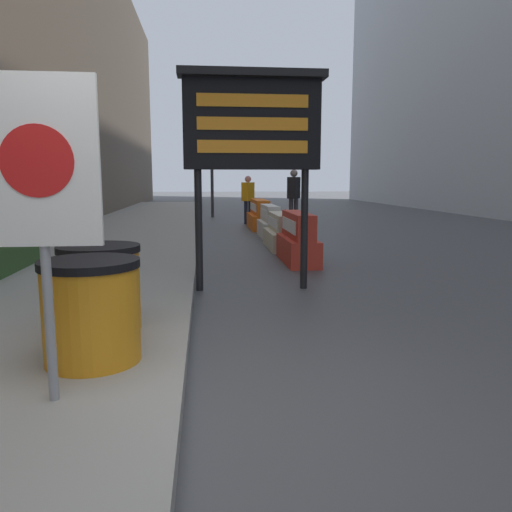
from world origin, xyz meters
name	(u,v)px	position (x,y,z in m)	size (l,w,h in m)	color
ground_plane	(182,425)	(0.00, 0.00, 0.00)	(120.00, 120.00, 0.00)	#474749
barrel_drum_foreground	(92,311)	(-0.69, 0.77, 0.55)	(0.73, 0.73, 0.77)	orange
barrel_drum_middle	(100,288)	(-0.79, 1.58, 0.55)	(0.73, 0.73, 0.77)	orange
warning_sign	(39,181)	(-0.79, 0.09, 1.51)	(0.69, 0.08, 1.95)	gray
message_board	(252,125)	(0.80, 3.82, 2.23)	(1.94, 0.36, 2.92)	black
jersey_barrier_red_striped	(298,241)	(1.85, 6.02, 0.41)	(0.54, 1.73, 0.92)	red
jersey_barrier_cream	(282,233)	(1.85, 7.97, 0.34)	(0.64, 1.77, 0.77)	beige
jersey_barrier_white	(270,223)	(1.85, 10.01, 0.38)	(0.51, 1.70, 0.85)	silver
jersey_barrier_orange_far	(260,216)	(1.85, 12.43, 0.40)	(0.64, 2.18, 0.90)	orange
traffic_cone_near	(286,217)	(2.83, 13.38, 0.29)	(0.33, 0.33, 0.59)	black
traffic_cone_mid	(289,222)	(2.63, 11.51, 0.29)	(0.34, 0.34, 0.60)	black
traffic_light_near_curb	(212,153)	(0.47, 17.27, 2.54)	(0.28, 0.45, 3.49)	#2D2D30
pedestrian_worker	(248,196)	(1.64, 14.14, 0.97)	(0.47, 0.50, 1.64)	#23283D
pedestrian_passerby	(294,193)	(3.11, 13.53, 1.09)	(0.50, 0.56, 1.84)	#333338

